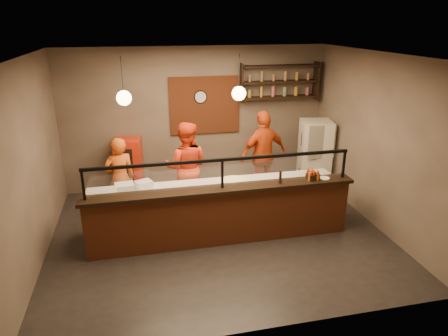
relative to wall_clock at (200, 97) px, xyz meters
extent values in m
plane|color=black|center=(-0.10, -2.46, -2.10)|extent=(6.00, 6.00, 0.00)
plane|color=#322C27|center=(-0.10, -2.46, 1.10)|extent=(6.00, 6.00, 0.00)
plane|color=#756756|center=(-0.10, 0.04, -0.50)|extent=(6.00, 0.00, 6.00)
plane|color=#756756|center=(-3.10, -2.46, -0.50)|extent=(0.00, 5.00, 5.00)
plane|color=#756756|center=(2.90, -2.46, -0.50)|extent=(0.00, 5.00, 5.00)
plane|color=#756756|center=(-0.10, -4.96, -0.50)|extent=(6.00, 0.00, 6.00)
cube|color=brown|center=(0.10, 0.01, -0.20)|extent=(1.60, 0.04, 1.30)
cube|color=brown|center=(-0.10, -2.76, -1.60)|extent=(4.60, 0.25, 1.00)
cube|color=black|center=(-0.10, -2.76, -1.07)|extent=(4.70, 0.37, 0.06)
cube|color=gray|center=(-0.10, -2.26, -1.68)|extent=(4.60, 0.75, 0.85)
cube|color=silver|center=(-0.10, -2.26, -1.23)|extent=(4.60, 0.75, 0.05)
cube|color=white|center=(-0.10, -2.76, -0.79)|extent=(4.40, 0.02, 0.50)
cube|color=black|center=(-0.10, -2.76, -0.54)|extent=(4.50, 0.05, 0.05)
cube|color=black|center=(-2.32, -2.76, -0.79)|extent=(0.04, 0.04, 0.50)
cube|color=black|center=(-0.10, -2.76, -0.79)|extent=(0.04, 0.04, 0.50)
cube|color=black|center=(2.12, -2.76, -0.79)|extent=(0.04, 0.04, 0.50)
cube|color=black|center=(1.80, -0.14, -0.05)|extent=(1.80, 0.28, 0.04)
cube|color=black|center=(1.80, -0.14, 0.30)|extent=(1.80, 0.28, 0.04)
cube|color=black|center=(1.80, -0.14, 0.65)|extent=(1.80, 0.28, 0.04)
cube|color=black|center=(0.90, -0.14, 0.30)|extent=(0.04, 0.28, 0.85)
cube|color=black|center=(2.70, -0.14, 0.30)|extent=(0.04, 0.28, 0.85)
cylinder|color=black|center=(0.00, 0.00, 0.00)|extent=(0.30, 0.04, 0.30)
cylinder|color=black|center=(-1.60, -2.26, 0.80)|extent=(0.01, 0.01, 0.60)
sphere|color=#F8D488|center=(-1.60, -2.26, 0.45)|extent=(0.24, 0.24, 0.24)
cylinder|color=black|center=(0.30, -2.26, 0.80)|extent=(0.01, 0.01, 0.60)
sphere|color=#F8D488|center=(0.30, -2.26, 0.45)|extent=(0.24, 0.24, 0.24)
imported|color=#D45514|center=(-1.83, -1.33, -1.28)|extent=(0.68, 0.54, 1.64)
imported|color=red|center=(-0.52, -1.30, -1.17)|extent=(1.06, 0.92, 1.86)
imported|color=#D04413|center=(1.21, -0.96, -1.13)|extent=(1.22, 0.76, 1.93)
cube|color=beige|center=(2.50, -0.78, -1.30)|extent=(0.78, 0.75, 1.61)
cube|color=red|center=(-1.67, -0.31, -1.45)|extent=(0.63, 0.59, 1.31)
cylinder|color=white|center=(0.26, -2.16, -1.19)|extent=(0.72, 0.72, 0.01)
cube|color=white|center=(-1.72, -2.24, -1.12)|extent=(0.34, 0.29, 0.16)
cube|color=silver|center=(-1.39, -2.12, -1.13)|extent=(0.34, 0.31, 0.14)
cube|color=silver|center=(-1.99, -2.43, -1.13)|extent=(0.30, 0.25, 0.14)
cylinder|color=gold|center=(-1.83, -2.27, -1.17)|extent=(0.37, 0.10, 0.06)
cube|color=black|center=(1.55, -2.75, -0.98)|extent=(0.23, 0.20, 0.11)
cylinder|color=black|center=(0.92, -2.79, -0.93)|extent=(0.05, 0.05, 0.22)
cylinder|color=white|center=(1.78, -2.75, -1.03)|extent=(0.21, 0.21, 0.01)
camera|label=1|loc=(-1.41, -8.82, 1.64)|focal=32.00mm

